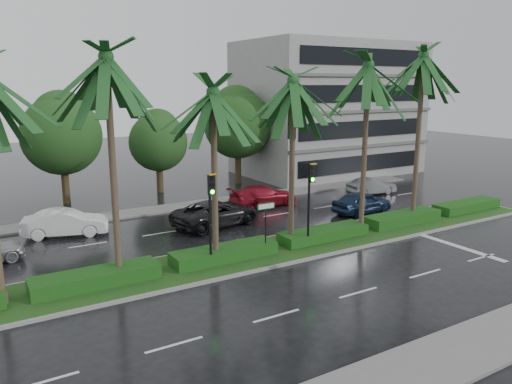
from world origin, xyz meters
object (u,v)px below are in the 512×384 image
signal_median_left (211,207)px  car_white (65,223)px  car_darkgrey (216,213)px  car_red (263,196)px  street_sign (266,216)px  car_blue (362,202)px  car_grey (371,186)px

signal_median_left → car_white: size_ratio=0.96×
car_darkgrey → car_red: (5.00, 2.67, -0.05)m
street_sign → car_darkgrey: 6.48m
car_white → car_blue: 18.26m
signal_median_left → street_sign: signal_median_left is taller
car_red → car_darkgrey: bearing=118.2°
car_grey → street_sign: bearing=123.2°
street_sign → car_grey: size_ratio=0.67×
street_sign → car_darkgrey: street_sign is taller
car_blue → car_white: bearing=72.5°
car_darkgrey → car_blue: car_darkgrey is taller
car_darkgrey → car_blue: bearing=-115.2°
car_white → car_grey: car_white is taller
street_sign → car_blue: bearing=21.8°
signal_median_left → car_darkgrey: size_ratio=0.79×
street_sign → car_darkgrey: size_ratio=0.47×
car_darkgrey → car_red: bearing=-73.4°
car_white → signal_median_left: bearing=-137.1°
car_red → car_grey: car_red is taller
car_white → car_darkgrey: 8.50m
car_white → car_darkgrey: size_ratio=0.82×
street_sign → car_red: 10.63m
street_sign → car_grey: (14.50, 7.78, -1.48)m
car_darkgrey → car_blue: (9.50, -2.31, -0.04)m
car_darkgrey → car_red: size_ratio=1.11×
street_sign → car_white: (-7.61, 8.84, -1.38)m
car_grey → signal_median_left: bearing=119.4°
car_white → car_blue: size_ratio=1.07×
car_darkgrey → car_blue: 9.78m
car_grey → car_red: bearing=87.3°
car_darkgrey → car_grey: 14.08m
signal_median_left → car_grey: (17.50, 7.96, -2.36)m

